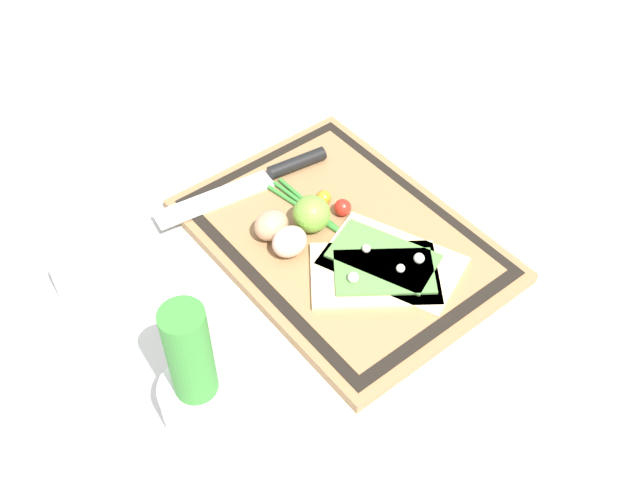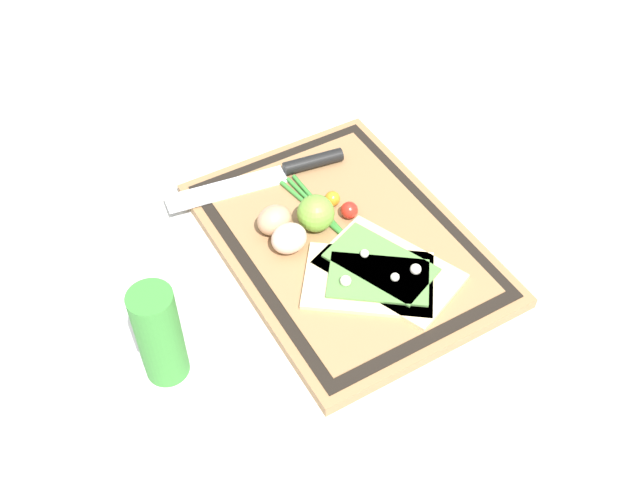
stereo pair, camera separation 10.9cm
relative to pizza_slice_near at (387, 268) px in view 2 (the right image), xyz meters
name	(u,v)px [view 2 (the right image)]	position (x,y,z in m)	size (l,w,h in m)	color
ground_plane	(344,246)	(0.09, 0.02, -0.03)	(6.00, 6.00, 0.00)	silver
cutting_board	(345,242)	(0.09, 0.02, -0.02)	(0.47, 0.34, 0.02)	#997047
pizza_slice_near	(387,268)	(0.00, 0.00, 0.00)	(0.23, 0.18, 0.02)	beige
pizza_slice_far	(371,280)	(-0.01, 0.03, 0.00)	(0.20, 0.22, 0.02)	beige
knife	(285,170)	(0.25, 0.03, 0.00)	(0.07, 0.30, 0.02)	silver
egg_brown	(275,220)	(0.15, 0.10, 0.02)	(0.05, 0.05, 0.05)	tan
egg_pink	(289,238)	(0.11, 0.10, 0.02)	(0.05, 0.05, 0.05)	beige
lime	(316,213)	(0.13, 0.04, 0.02)	(0.06, 0.06, 0.06)	#70A838
cherry_tomato_red	(349,210)	(0.12, -0.01, 0.01)	(0.03, 0.03, 0.03)	red
cherry_tomato_yellow	(332,199)	(0.16, 0.00, 0.01)	(0.02, 0.02, 0.02)	orange
scallion_bunch	(350,238)	(0.08, 0.01, 0.00)	(0.32, 0.06, 0.01)	#388433
herb_pot	(168,367)	(-0.03, 0.34, 0.05)	(0.10, 0.10, 0.21)	white
sauce_jar	(89,247)	(0.24, 0.36, 0.01)	(0.09, 0.09, 0.09)	silver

